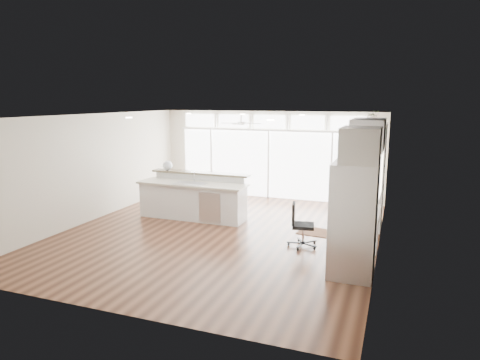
% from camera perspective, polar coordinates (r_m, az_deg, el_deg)
% --- Properties ---
extents(floor, '(7.00, 8.00, 0.02)m').
position_cam_1_polar(floor, '(10.00, -2.75, -7.15)').
color(floor, '#3D1F12').
rests_on(floor, ground).
extents(ceiling, '(7.00, 8.00, 0.02)m').
position_cam_1_polar(ceiling, '(9.52, -2.89, 8.57)').
color(ceiling, silver).
rests_on(ceiling, wall_back).
extents(wall_back, '(7.00, 0.04, 2.70)m').
position_cam_1_polar(wall_back, '(13.39, 3.94, 3.38)').
color(wall_back, beige).
rests_on(wall_back, floor).
extents(wall_front, '(7.00, 0.04, 2.70)m').
position_cam_1_polar(wall_front, '(6.29, -17.38, -5.53)').
color(wall_front, beige).
rests_on(wall_front, floor).
extents(wall_left, '(0.04, 8.00, 2.70)m').
position_cam_1_polar(wall_left, '(11.49, -19.08, 1.59)').
color(wall_left, beige).
rests_on(wall_left, floor).
extents(wall_right, '(0.04, 8.00, 2.70)m').
position_cam_1_polar(wall_right, '(8.91, 18.35, -0.87)').
color(wall_right, beige).
rests_on(wall_right, floor).
extents(glass_wall, '(5.80, 0.06, 2.08)m').
position_cam_1_polar(glass_wall, '(13.38, 3.85, 2.08)').
color(glass_wall, white).
rests_on(glass_wall, wall_back).
extents(transom_row, '(5.90, 0.06, 0.40)m').
position_cam_1_polar(transom_row, '(13.25, 3.92, 7.77)').
color(transom_row, white).
rests_on(transom_row, wall_back).
extents(desk_window, '(0.04, 0.85, 0.85)m').
position_cam_1_polar(desk_window, '(9.17, 18.25, 0.73)').
color(desk_window, silver).
rests_on(desk_window, wall_right).
extents(ceiling_fan, '(1.16, 1.16, 0.32)m').
position_cam_1_polar(ceiling_fan, '(12.32, 0.15, 8.04)').
color(ceiling_fan, white).
rests_on(ceiling_fan, ceiling).
extents(recessed_lights, '(3.40, 3.00, 0.02)m').
position_cam_1_polar(recessed_lights, '(9.71, -2.42, 8.49)').
color(recessed_lights, beige).
rests_on(recessed_lights, ceiling).
extents(oven_cabinet, '(0.64, 1.20, 2.50)m').
position_cam_1_polar(oven_cabinet, '(10.71, 16.95, 0.55)').
color(oven_cabinet, silver).
rests_on(oven_cabinet, floor).
extents(desk_nook, '(0.72, 1.30, 0.76)m').
position_cam_1_polar(desk_nook, '(9.45, 15.83, -6.14)').
color(desk_nook, silver).
rests_on(desk_nook, floor).
extents(upper_cabinets, '(0.64, 1.30, 0.64)m').
position_cam_1_polar(upper_cabinets, '(9.09, 16.71, 5.82)').
color(upper_cabinets, silver).
rests_on(upper_cabinets, wall_right).
extents(refrigerator, '(0.76, 0.90, 2.00)m').
position_cam_1_polar(refrigerator, '(7.70, 14.87, -5.13)').
color(refrigerator, silver).
rests_on(refrigerator, floor).
extents(fridge_cabinet, '(0.64, 0.90, 0.60)m').
position_cam_1_polar(fridge_cabinet, '(7.45, 15.81, 4.50)').
color(fridge_cabinet, silver).
rests_on(fridge_cabinet, wall_right).
extents(framed_photos, '(0.06, 0.22, 0.80)m').
position_cam_1_polar(framed_photos, '(9.81, 18.35, 0.45)').
color(framed_photos, black).
rests_on(framed_photos, wall_right).
extents(kitchen_island, '(2.90, 1.11, 1.15)m').
position_cam_1_polar(kitchen_island, '(11.14, -6.34, -2.22)').
color(kitchen_island, silver).
rests_on(kitchen_island, floor).
extents(rug, '(1.01, 0.79, 0.01)m').
position_cam_1_polar(rug, '(10.19, 10.54, -6.89)').
color(rug, '#391E12').
rests_on(rug, floor).
extents(office_chair, '(0.56, 0.53, 0.92)m').
position_cam_1_polar(office_chair, '(9.08, 8.44, -6.00)').
color(office_chair, black).
rests_on(office_chair, floor).
extents(fishbowl, '(0.28, 0.28, 0.26)m').
position_cam_1_polar(fishbowl, '(11.81, -9.64, 1.91)').
color(fishbowl, silver).
rests_on(fishbowl, kitchen_island).
extents(monitor, '(0.13, 0.43, 0.36)m').
position_cam_1_polar(monitor, '(9.31, 15.51, -2.82)').
color(monitor, black).
rests_on(monitor, desk_nook).
extents(keyboard, '(0.14, 0.30, 0.01)m').
position_cam_1_polar(keyboard, '(9.37, 14.42, -3.76)').
color(keyboard, silver).
rests_on(keyboard, desk_nook).
extents(potted_plant, '(0.31, 0.33, 0.23)m').
position_cam_1_polar(potted_plant, '(10.57, 17.36, 7.86)').
color(potted_plant, '#2C5122').
rests_on(potted_plant, oven_cabinet).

